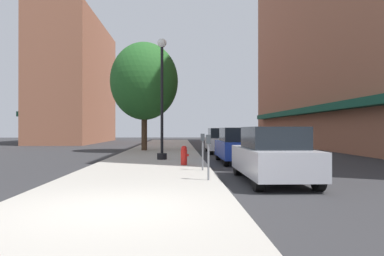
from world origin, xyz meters
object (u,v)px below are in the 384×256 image
(car_blue, at_px, (238,146))
(car_white, at_px, (221,141))
(parking_meter_far, at_px, (203,147))
(car_silver, at_px, (272,155))
(lamppost, at_px, (162,96))
(tree_near, at_px, (144,81))
(parking_meter_near, at_px, (208,151))
(fire_hydrant, at_px, (184,155))

(car_blue, distance_m, car_white, 7.01)
(parking_meter_far, xyz_separation_m, car_silver, (1.95, -2.19, -0.14))
(car_silver, bearing_deg, lamppost, 118.22)
(lamppost, distance_m, tree_near, 8.16)
(lamppost, xyz_separation_m, car_blue, (3.62, -0.67, -2.39))
(lamppost, height_order, parking_meter_far, lamppost)
(parking_meter_far, bearing_deg, tree_near, 104.64)
(lamppost, relative_size, tree_near, 0.78)
(parking_meter_near, distance_m, tree_near, 15.92)
(tree_near, bearing_deg, car_silver, -70.46)
(car_blue, bearing_deg, parking_meter_far, -115.49)
(parking_meter_near, height_order, parking_meter_far, same)
(car_silver, bearing_deg, tree_near, 110.12)
(parking_meter_near, xyz_separation_m, parking_meter_far, (0.00, 2.52, 0.00))
(lamppost, xyz_separation_m, fire_hydrant, (1.03, -2.78, -2.68))
(parking_meter_far, distance_m, car_blue, 4.51)
(lamppost, height_order, parking_meter_near, lamppost)
(parking_meter_far, xyz_separation_m, car_white, (1.95, 11.07, -0.14))
(fire_hydrant, xyz_separation_m, car_blue, (2.59, 2.11, 0.29))
(parking_meter_far, height_order, car_silver, car_silver)
(fire_hydrant, bearing_deg, car_silver, -57.98)
(parking_meter_far, bearing_deg, parking_meter_near, -90.00)
(fire_hydrant, height_order, car_blue, car_blue)
(fire_hydrant, height_order, tree_near, tree_near)
(car_silver, bearing_deg, fire_hydrant, 122.60)
(lamppost, height_order, car_white, lamppost)
(fire_hydrant, xyz_separation_m, car_white, (2.59, 9.12, 0.29))
(lamppost, xyz_separation_m, car_white, (3.62, 6.34, -2.39))
(parking_meter_near, relative_size, car_silver, 0.30)
(car_blue, bearing_deg, lamppost, 169.70)
(car_silver, xyz_separation_m, car_white, (0.00, 13.26, 0.00))
(tree_near, height_order, car_white, tree_near)
(fire_hydrant, relative_size, tree_near, 0.10)
(car_white, bearing_deg, lamppost, -121.34)
(car_silver, distance_m, car_blue, 6.25)
(lamppost, bearing_deg, car_silver, -62.36)
(lamppost, xyz_separation_m, parking_meter_far, (1.67, -4.73, -2.25))
(fire_hydrant, relative_size, car_blue, 0.18)
(parking_meter_far, bearing_deg, lamppost, 109.48)
(car_silver, relative_size, car_blue, 1.00)
(fire_hydrant, xyz_separation_m, tree_near, (-2.64, 10.58, 4.43))
(car_silver, relative_size, car_white, 1.00)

